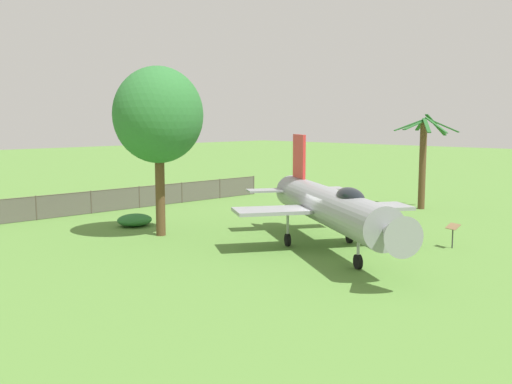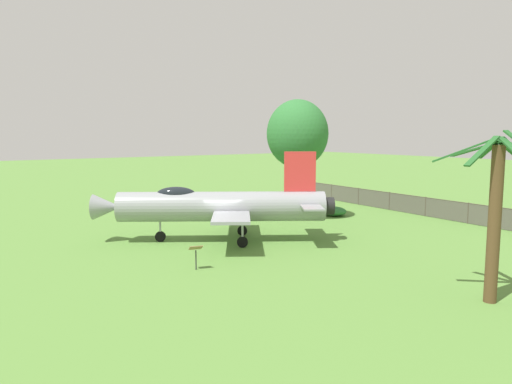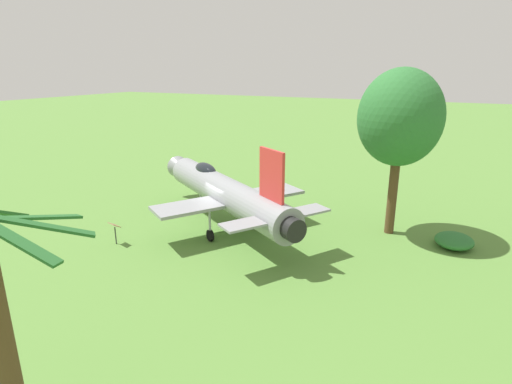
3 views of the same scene
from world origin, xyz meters
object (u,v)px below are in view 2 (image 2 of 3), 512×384
Objects in this scene: shade_tree at (297,134)px; shrub_near_fence at (334,211)px; palm_tree at (495,212)px; info_plaque at (196,251)px; display_jet at (215,206)px.

shade_tree is 4.38× the size of shrub_near_fence.
shade_tree is at bearing -16.18° from palm_tree.
info_plaque reaches higher than shrub_near_fence.
display_jet is 9.92m from shade_tree.
palm_tree is (-17.54, 5.09, -2.76)m from shade_tree.
shrub_near_fence is at bearing -25.96° from palm_tree.
shade_tree is 1.37× the size of palm_tree.
shrub_near_fence is (17.01, -8.28, -3.01)m from palm_tree.
display_jet reaches higher than info_plaque.
shade_tree reaches higher than palm_tree.
shrub_near_fence is 1.71× the size of info_plaque.
display_jet is 5.92m from info_plaque.
palm_tree is at bearing 163.82° from shade_tree.
shade_tree reaches higher than info_plaque.
shade_tree is (3.11, -8.51, 4.05)m from display_jet.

